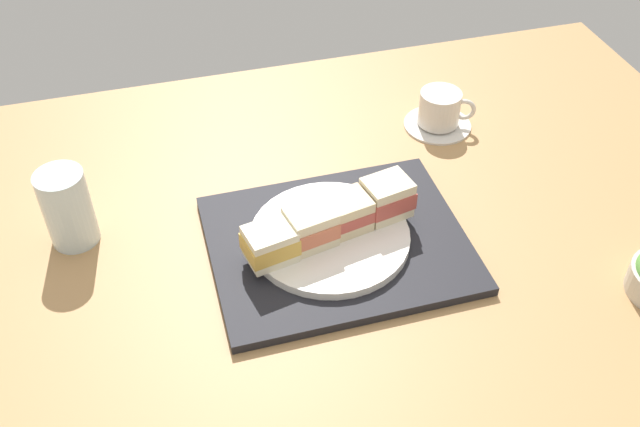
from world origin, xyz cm
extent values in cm
cube|color=tan|center=(0.00, 0.00, -1.50)|extent=(140.00, 100.00, 3.00)
cube|color=black|center=(-1.51, -2.50, 0.75)|extent=(37.26, 30.08, 1.50)
cylinder|color=white|center=(-2.64, -2.12, 2.15)|extent=(23.44, 23.44, 1.31)
cube|color=#EFE5C1|center=(-11.97, -4.49, 3.42)|extent=(7.56, 6.60, 1.22)
cube|color=gold|center=(-11.97, -4.49, 5.39)|extent=(7.99, 6.72, 2.72)
cube|color=#EFE5C1|center=(-11.97, -4.49, 7.37)|extent=(7.56, 6.60, 1.22)
cube|color=beige|center=(-5.75, -2.91, 3.61)|extent=(7.56, 6.60, 1.61)
cube|color=#CC6B4C|center=(-5.75, -2.91, 5.67)|extent=(7.69, 6.98, 2.51)
cube|color=beige|center=(-5.75, -2.91, 7.73)|extent=(7.56, 6.60, 1.61)
cube|color=beige|center=(0.47, -1.33, 3.65)|extent=(7.56, 6.60, 1.67)
cube|color=#B74C42|center=(0.47, -1.33, 5.43)|extent=(8.06, 6.85, 1.91)
cube|color=beige|center=(0.47, -1.33, 7.22)|extent=(7.56, 6.60, 1.67)
cube|color=beige|center=(6.69, 0.25, 3.61)|extent=(7.56, 6.60, 1.60)
cube|color=#B74C42|center=(6.69, 0.25, 5.79)|extent=(7.93, 6.96, 2.77)
cube|color=beige|center=(6.69, 0.25, 7.98)|extent=(7.56, 6.60, 1.60)
cylinder|color=silver|center=(24.56, 22.29, 0.40)|extent=(12.00, 12.00, 0.80)
cylinder|color=silver|center=(24.56, 22.29, 3.84)|extent=(7.30, 7.30, 6.09)
cylinder|color=#382111|center=(24.56, 22.29, 6.49)|extent=(6.71, 6.71, 0.40)
torus|color=silver|center=(28.47, 20.61, 3.84)|extent=(4.18, 2.39, 4.21)
cylinder|color=silver|center=(-38.66, 9.93, 6.11)|extent=(7.05, 7.05, 12.21)
camera|label=1|loc=(-24.53, -74.99, 76.02)|focal=40.75mm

